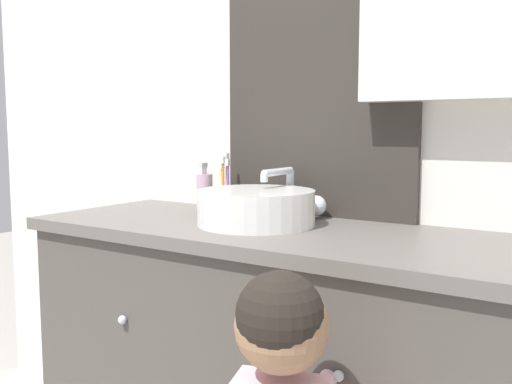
# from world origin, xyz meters

# --- Properties ---
(wall_back) EXTENTS (3.20, 0.18, 2.50)m
(wall_back) POSITION_xyz_m (0.03, 0.62, 1.28)
(wall_back) COLOR silver
(wall_back) RESTS_ON ground_plane
(vanity_counter) EXTENTS (1.43, 0.53, 0.89)m
(vanity_counter) POSITION_xyz_m (0.00, 0.33, 0.45)
(vanity_counter) COLOR #4C4742
(vanity_counter) RESTS_ON ground_plane
(sink_basin) EXTENTS (0.33, 0.38, 0.15)m
(sink_basin) POSITION_xyz_m (-0.06, 0.35, 0.94)
(sink_basin) COLOR white
(sink_basin) RESTS_ON vanity_counter
(toothbrush_holder) EXTENTS (0.07, 0.07, 0.19)m
(toothbrush_holder) POSITION_xyz_m (-0.29, 0.51, 0.94)
(toothbrush_holder) COLOR #66B27F
(toothbrush_holder) RESTS_ON vanity_counter
(soap_dispenser) EXTENTS (0.05, 0.05, 0.16)m
(soap_dispenser) POSITION_xyz_m (-0.38, 0.51, 0.95)
(soap_dispenser) COLOR #CCA3BC
(soap_dispenser) RESTS_ON vanity_counter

